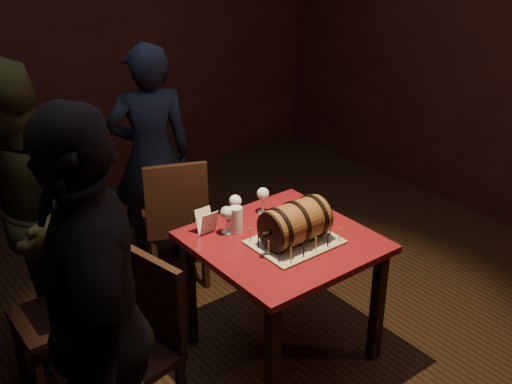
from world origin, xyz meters
The scene contains 16 objects.
room_shell centered at (0.00, 0.00, 1.40)m, with size 5.04×5.04×2.80m.
pub_table centered at (0.08, -0.17, 0.64)m, with size 0.90×0.90×0.75m.
cake_board centered at (0.10, -0.25, 0.76)m, with size 0.45×0.35×0.01m, color #A89E87.
barrel_cake centered at (0.10, -0.25, 0.87)m, with size 0.40×0.24×0.24m.
birthday_candles centered at (0.10, -0.25, 0.80)m, with size 0.40×0.30×0.09m.
wine_glass_left centered at (-0.12, 0.07, 0.87)m, with size 0.07×0.07×0.16m.
wine_glass_mid centered at (0.00, 0.15, 0.87)m, with size 0.07×0.07×0.16m.
wine_glass_right centered at (0.18, 0.13, 0.87)m, with size 0.07×0.07×0.16m.
pint_of_ale centered at (-0.08, 0.05, 0.82)m, with size 0.07×0.07×0.15m.
menu_card centered at (-0.21, 0.14, 0.81)m, with size 0.10×0.05×0.13m, color white, non-canonical shape.
chair_back centered at (-0.03, 0.78, 0.52)m, with size 0.52×0.52×0.93m.
chair_left_rear centered at (-0.97, 0.32, 0.52)m, with size 0.41×0.41×0.93m.
chair_left_front centered at (-0.82, -0.18, 0.52)m, with size 0.47×0.47×0.93m.
person_back centered at (0.05, 1.20, 0.79)m, with size 0.58×0.38×1.58m, color black.
person_left_rear centered at (-1.06, 0.67, 0.86)m, with size 0.84×0.65×1.73m, color #3D4020.
person_left_front centered at (-1.14, -0.46, 0.92)m, with size 1.08×0.45×1.85m, color black.
Camera 1 is at (-1.90, -2.46, 2.49)m, focal length 45.00 mm.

